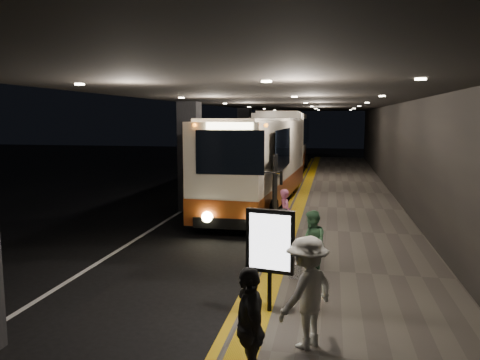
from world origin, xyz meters
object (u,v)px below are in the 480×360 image
(passenger_waiting_white, at_px, (307,292))
(bag_plain, at_px, (249,319))
(stanchion_post, at_px, (284,232))
(passenger_waiting_green, at_px, (312,243))
(passenger_waiting_grey, at_px, (249,329))
(bag_polka, at_px, (295,271))
(coach_main, at_px, (259,166))
(passenger_boarding, at_px, (285,214))
(info_sign, at_px, (270,243))
(coach_second, at_px, (284,145))

(passenger_waiting_white, bearing_deg, bag_plain, -77.85)
(bag_plain, relative_size, stanchion_post, 0.27)
(passenger_waiting_green, bearing_deg, passenger_waiting_grey, -21.07)
(bag_polka, relative_size, stanchion_post, 0.28)
(coach_main, xyz_separation_m, passenger_waiting_white, (2.69, -12.36, -0.70))
(passenger_boarding, relative_size, info_sign, 0.77)
(passenger_boarding, xyz_separation_m, bag_plain, (0.00, -6.24, -0.59))
(passenger_waiting_green, relative_size, passenger_waiting_grey, 0.90)
(coach_main, xyz_separation_m, bag_plain, (1.69, -11.92, -1.43))
(coach_second, bearing_deg, passenger_waiting_green, -84.20)
(coach_second, distance_m, stanchion_post, 19.22)
(coach_second, bearing_deg, bag_polka, -85.25)
(bag_polka, height_order, bag_plain, bag_polka)
(bag_plain, bearing_deg, coach_main, 98.08)
(passenger_waiting_green, distance_m, passenger_waiting_white, 3.43)
(passenger_boarding, bearing_deg, info_sign, 162.39)
(passenger_waiting_green, relative_size, bag_polka, 4.44)
(stanchion_post, bearing_deg, info_sign, -88.21)
(stanchion_post, bearing_deg, passenger_waiting_white, -80.15)
(passenger_waiting_green, height_order, stanchion_post, passenger_waiting_green)
(passenger_boarding, distance_m, bag_polka, 3.63)
(coach_main, height_order, bag_polka, coach_main)
(coach_second, xyz_separation_m, passenger_boarding, (1.83, -17.42, -1.03))
(passenger_boarding, bearing_deg, coach_main, -3.66)
(passenger_waiting_white, height_order, bag_polka, passenger_waiting_white)
(passenger_waiting_grey, xyz_separation_m, info_sign, (-0.07, 2.56, 0.47))
(passenger_waiting_grey, relative_size, stanchion_post, 1.41)
(coach_second, height_order, bag_plain, coach_second)
(passenger_waiting_grey, relative_size, bag_polka, 4.96)
(passenger_waiting_white, bearing_deg, passenger_waiting_grey, 8.93)
(coach_second, bearing_deg, coach_main, -91.14)
(coach_main, height_order, coach_second, coach_second)
(passenger_boarding, relative_size, stanchion_post, 1.24)
(passenger_waiting_white, relative_size, bag_polka, 5.23)
(passenger_waiting_grey, xyz_separation_m, bag_plain, (-0.32, 1.78, -0.68))
(passenger_boarding, height_order, passenger_waiting_grey, passenger_waiting_grey)
(info_sign, bearing_deg, coach_second, 105.61)
(coach_second, height_order, info_sign, coach_second)
(coach_main, height_order, passenger_waiting_white, coach_main)
(info_sign, distance_m, stanchion_post, 3.86)
(passenger_waiting_green, distance_m, bag_plain, 3.19)
(passenger_boarding, distance_m, passenger_waiting_white, 6.75)
(passenger_waiting_green, xyz_separation_m, info_sign, (-0.68, -2.21, 0.56))
(coach_second, height_order, passenger_boarding, coach_second)
(bag_polka, xyz_separation_m, info_sign, (-0.33, -1.92, 1.15))
(coach_second, height_order, passenger_waiting_green, coach_second)
(info_sign, bearing_deg, passenger_boarding, 103.03)
(stanchion_post, bearing_deg, bag_polka, -76.44)
(bag_polka, distance_m, stanchion_post, 1.97)
(passenger_waiting_green, relative_size, passenger_waiting_white, 0.85)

